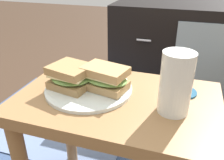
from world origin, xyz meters
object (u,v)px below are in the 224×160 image
(sandwich_back, at_px, (105,78))
(beer_glass, at_px, (176,85))
(plate, at_px, (89,89))
(coaster, at_px, (182,92))
(sandwich_front, at_px, (72,76))
(tv_cabinet, at_px, (191,52))

(sandwich_back, xyz_separation_m, beer_glass, (0.19, -0.04, 0.03))
(plate, bearing_deg, coaster, 14.98)
(sandwich_front, relative_size, sandwich_back, 0.93)
(sandwich_back, xyz_separation_m, coaster, (0.21, 0.06, -0.04))
(beer_glass, bearing_deg, plate, 171.95)
(tv_cabinet, bearing_deg, sandwich_front, -109.84)
(coaster, bearing_deg, sandwich_back, -163.34)
(sandwich_front, relative_size, coaster, 1.69)
(tv_cabinet, distance_m, plate, 1.00)
(plate, distance_m, sandwich_back, 0.06)
(plate, relative_size, sandwich_back, 1.72)
(sandwich_front, distance_m, coaster, 0.32)
(plate, distance_m, beer_glass, 0.25)
(plate, height_order, sandwich_front, sandwich_front)
(tv_cabinet, relative_size, coaster, 11.88)
(tv_cabinet, height_order, plate, tv_cabinet)
(tv_cabinet, distance_m, sandwich_front, 1.03)
(plate, bearing_deg, tv_cabinet, 72.72)
(beer_glass, relative_size, coaster, 1.93)
(tv_cabinet, height_order, sandwich_back, tv_cabinet)
(beer_glass, bearing_deg, sandwich_back, 168.11)
(tv_cabinet, xyz_separation_m, sandwich_front, (-0.34, -0.94, 0.21))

